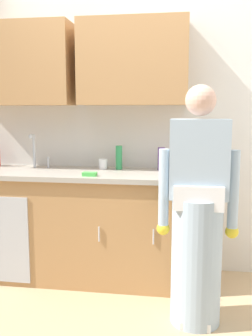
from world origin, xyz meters
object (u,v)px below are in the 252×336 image
object	(u,v)px
person_at_sink	(197,225)
cup_by_sink	(103,164)
bottle_soap	(119,158)
bottle_dish_liquid	(161,159)
sponge	(90,174)
sink	(33,172)

from	to	relation	value
person_at_sink	cup_by_sink	xyz separation A→B (m)	(-0.81, 0.77, 0.29)
bottle_soap	cup_by_sink	size ratio (longest dim) A/B	2.35
bottle_dish_liquid	bottle_soap	world-z (taller)	bottle_soap
bottle_dish_liquid	sponge	distance (m)	0.68
bottle_dish_liquid	bottle_soap	size ratio (longest dim) A/B	0.94
bottle_soap	cup_by_sink	distance (m)	0.16
bottle_soap	sponge	bearing A→B (deg)	-114.75
person_at_sink	bottle_soap	bearing A→B (deg)	131.14
person_at_sink	bottle_soap	xyz separation A→B (m)	(-0.67, 0.76, 0.35)
sink	bottle_dish_liquid	size ratio (longest dim) A/B	2.53
sink	bottle_soap	world-z (taller)	sink
cup_by_sink	sponge	bearing A→B (deg)	-94.31
bottle_soap	bottle_dish_liquid	bearing A→B (deg)	3.43
cup_by_sink	bottle_soap	bearing A→B (deg)	-2.06
sink	person_at_sink	xyz separation A→B (m)	(1.40, -0.61, -0.23)
bottle_dish_liquid	bottle_soap	xyz separation A→B (m)	(-0.37, -0.02, 0.01)
sink	bottle_dish_liquid	bearing A→B (deg)	8.76
cup_by_sink	sponge	distance (m)	0.38
person_at_sink	bottle_soap	size ratio (longest dim) A/B	7.74
person_at_sink	sink	bearing A→B (deg)	156.40
bottle_dish_liquid	bottle_soap	distance (m)	0.37
bottle_dish_liquid	sponge	bearing A→B (deg)	-143.93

